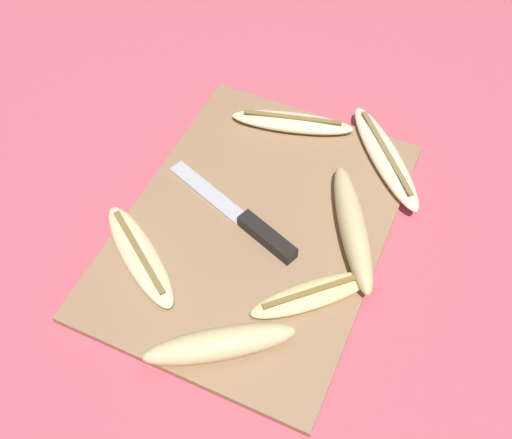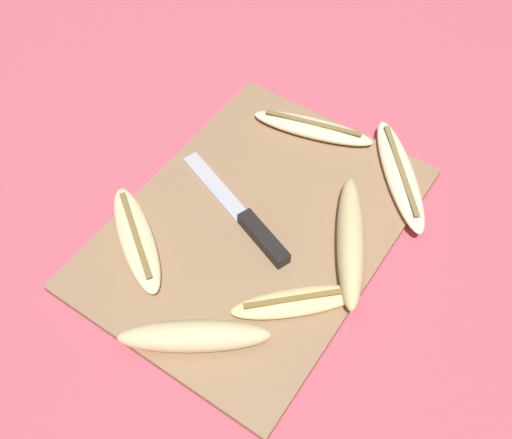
{
  "view_description": "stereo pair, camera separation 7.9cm",
  "coord_description": "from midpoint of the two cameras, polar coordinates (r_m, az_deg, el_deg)",
  "views": [
    {
      "loc": [
        -0.42,
        -0.19,
        0.66
      ],
      "look_at": [
        0.0,
        0.0,
        0.02
      ],
      "focal_mm": 42.0,
      "sensor_mm": 36.0,
      "label": 1
    },
    {
      "loc": [
        -0.38,
        -0.26,
        0.66
      ],
      "look_at": [
        0.0,
        0.0,
        0.02
      ],
      "focal_mm": 42.0,
      "sensor_mm": 36.0,
      "label": 2
    }
  ],
  "objects": [
    {
      "name": "banana_spotted_left",
      "position": [
        0.77,
        6.35,
        -0.87
      ],
      "size": [
        0.19,
        0.13,
        0.04
      ],
      "rotation": [
        0.0,
        0.0,
        5.23
      ],
      "color": "#DBC684",
      "rests_on": "cutting_board"
    },
    {
      "name": "banana_soft_right",
      "position": [
        0.78,
        -13.89,
        -3.51
      ],
      "size": [
        0.14,
        0.17,
        0.02
      ],
      "rotation": [
        0.0,
        0.0,
        5.67
      ],
      "color": "beige",
      "rests_on": "cutting_board"
    },
    {
      "name": "ground_plane",
      "position": [
        0.81,
        -2.79,
        -1.11
      ],
      "size": [
        4.0,
        4.0,
        0.0
      ],
      "primitive_type": "plane",
      "color": "#C65160"
    },
    {
      "name": "banana_mellow_near",
      "position": [
        0.7,
        -6.75,
        -11.94
      ],
      "size": [
        0.13,
        0.17,
        0.03
      ],
      "rotation": [
        0.0,
        0.0,
        3.76
      ],
      "color": "beige",
      "rests_on": "cutting_board"
    },
    {
      "name": "cutting_board",
      "position": [
        0.8,
        -2.81,
        -0.87
      ],
      "size": [
        0.45,
        0.33,
        0.01
      ],
      "color": "#997551",
      "rests_on": "ground_plane"
    },
    {
      "name": "knife",
      "position": [
        0.78,
        -3.1,
        -0.87
      ],
      "size": [
        0.1,
        0.22,
        0.02
      ],
      "rotation": [
        0.0,
        0.0,
        -0.36
      ],
      "color": "black",
      "rests_on": "cutting_board"
    },
    {
      "name": "banana_bright_far",
      "position": [
        0.87,
        9.67,
        5.79
      ],
      "size": [
        0.18,
        0.17,
        0.02
      ],
      "rotation": [
        0.0,
        0.0,
        5.42
      ],
      "color": "beige",
      "rests_on": "cutting_board"
    },
    {
      "name": "banana_golden_short",
      "position": [
        0.73,
        2.29,
        -7.41
      ],
      "size": [
        0.14,
        0.14,
        0.02
      ],
      "rotation": [
        0.0,
        0.0,
        0.77
      ],
      "color": "#EDD689",
      "rests_on": "cutting_board"
    },
    {
      "name": "banana_cream_curved",
      "position": [
        0.9,
        0.96,
        9.09
      ],
      "size": [
        0.08,
        0.19,
        0.02
      ],
      "rotation": [
        0.0,
        0.0,
        3.4
      ],
      "color": "beige",
      "rests_on": "cutting_board"
    }
  ]
}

